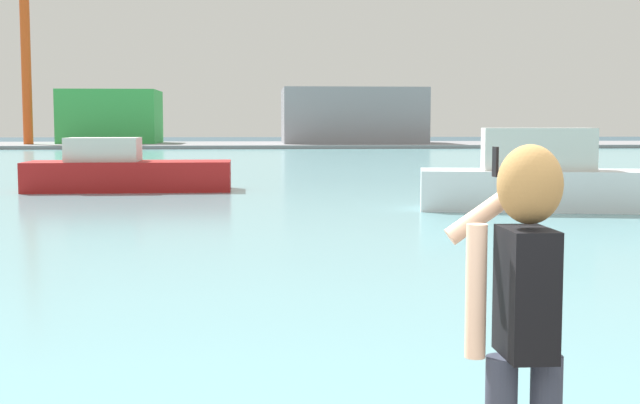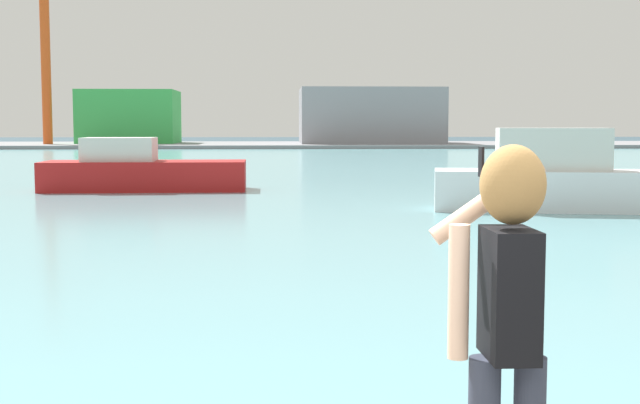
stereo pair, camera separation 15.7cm
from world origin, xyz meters
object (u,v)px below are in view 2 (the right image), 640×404
Objects in this scene: person_photographer at (506,301)px; port_crane at (50,42)px; boat_moored at (141,171)px; boat_moored_2 at (583,182)px; warehouse_left at (130,117)px; warehouse_right at (370,116)px.

person_photographer is 0.09× the size of port_crane.
boat_moored is 63.69m from port_crane.
boat_moored_2 is at bearing -31.55° from boat_moored.
person_photographer reaches higher than boat_moored.
person_photographer is at bearing -100.64° from boat_moored_2.
warehouse_left reaches higher than person_photographer.
person_photographer is 0.11× the size of warehouse_right.
boat_moored is at bearing 159.50° from boat_moored_2.
warehouse_right is 0.84× the size of port_crane.
boat_moored_2 is 0.50× the size of port_crane.
warehouse_right reaches higher than boat_moored_2.
boat_moored is 0.82× the size of boat_moored_2.
person_photographer is 22.09m from boat_moored_2.
warehouse_right is (1.75, 71.13, 2.54)m from boat_moored_2.
port_crane reaches higher than warehouse_right.
boat_moored is 64.81m from warehouse_right.
boat_moored_2 is 71.20m from warehouse_right.
person_photographer is 94.75m from warehouse_left.
person_photographer is 0.19× the size of boat_moored_2.
warehouse_right is (15.66, 62.84, 2.65)m from boat_moored.
warehouse_right reaches higher than warehouse_left.
boat_moored is at bearing -80.24° from warehouse_left.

